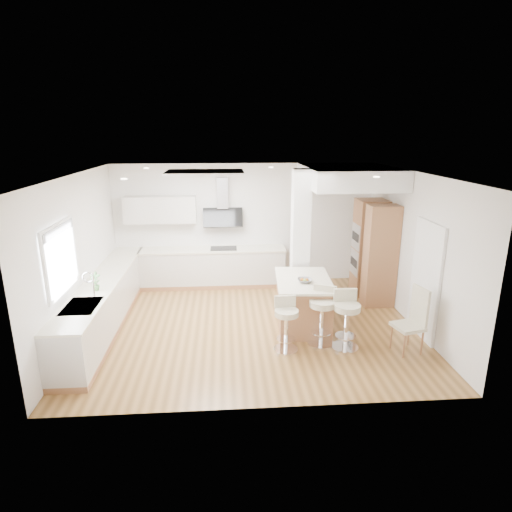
{
  "coord_description": "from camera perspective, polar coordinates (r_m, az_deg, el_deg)",
  "views": [
    {
      "loc": [
        -0.45,
        -7.31,
        3.5
      ],
      "look_at": [
        0.12,
        0.4,
        1.23
      ],
      "focal_mm": 30.0,
      "sensor_mm": 36.0,
      "label": 1
    }
  ],
  "objects": [
    {
      "name": "counter_back",
      "position": [
        9.95,
        -6.71,
        -0.15
      ],
      "size": [
        3.62,
        0.63,
        2.5
      ],
      "color": "#A56F46",
      "rests_on": "ground"
    },
    {
      "name": "wall_right",
      "position": [
        8.35,
        20.36,
        0.74
      ],
      "size": [
        0.04,
        5.0,
        2.8
      ],
      "primitive_type": "cube",
      "color": "white",
      "rests_on": "ground"
    },
    {
      "name": "bar_stool_a",
      "position": [
        7.08,
        4.04,
        -8.67
      ],
      "size": [
        0.43,
        0.43,
        0.91
      ],
      "rotation": [
        0.0,
        0.0,
        0.05
      ],
      "color": "white",
      "rests_on": "ground"
    },
    {
      "name": "window_left",
      "position": [
        7.11,
        -24.66,
        0.12
      ],
      "size": [
        0.06,
        1.28,
        1.07
      ],
      "color": "silver",
      "rests_on": "ground"
    },
    {
      "name": "peninsula",
      "position": [
        8.0,
        6.26,
        -6.11
      ],
      "size": [
        1.08,
        1.55,
        0.97
      ],
      "rotation": [
        0.0,
        0.0,
        -0.07
      ],
      "color": "#A56F46",
      "rests_on": "ground"
    },
    {
      "name": "ceiling",
      "position": [
        8.11,
        -0.62,
        -9.2
      ],
      "size": [
        6.0,
        5.0,
        0.02
      ],
      "primitive_type": "cube",
      "color": "white",
      "rests_on": "ground"
    },
    {
      "name": "ground",
      "position": [
        8.11,
        -0.62,
        -9.2
      ],
      "size": [
        6.0,
        6.0,
        0.0
      ],
      "primitive_type": "plane",
      "color": "olive",
      "rests_on": "ground"
    },
    {
      "name": "bar_stool_c",
      "position": [
        7.26,
        11.96,
        -7.92
      ],
      "size": [
        0.45,
        0.45,
        1.0
      ],
      "rotation": [
        0.0,
        0.0,
        -0.01
      ],
      "color": "white",
      "rests_on": "ground"
    },
    {
      "name": "doorway_right",
      "position": [
        7.94,
        21.65,
        -3.21
      ],
      "size": [
        0.05,
        1.0,
        2.1
      ],
      "color": "#4E453D",
      "rests_on": "ground"
    },
    {
      "name": "oven_column",
      "position": [
        9.42,
        15.35,
        0.66
      ],
      "size": [
        0.63,
        1.21,
        2.1
      ],
      "color": "#A56F46",
      "rests_on": "ground"
    },
    {
      "name": "soffit",
      "position": [
        9.12,
        12.26,
        10.32
      ],
      "size": [
        1.78,
        2.2,
        0.4
      ],
      "color": "white",
      "rests_on": "ground"
    },
    {
      "name": "wall_back",
      "position": [
        10.04,
        -1.55,
        4.27
      ],
      "size": [
        6.0,
        0.04,
        2.8
      ],
      "primitive_type": "cube",
      "color": "white",
      "rests_on": "ground"
    },
    {
      "name": "dining_chair",
      "position": [
        7.45,
        20.3,
        -7.73
      ],
      "size": [
        0.52,
        0.52,
        1.1
      ],
      "rotation": [
        0.0,
        0.0,
        0.24
      ],
      "color": "beige",
      "rests_on": "ground"
    },
    {
      "name": "skylight",
      "position": [
        7.95,
        -6.76,
        10.97
      ],
      "size": [
        4.1,
        2.1,
        0.06
      ],
      "color": "white",
      "rests_on": "ground"
    },
    {
      "name": "counter_left",
      "position": [
        8.43,
        -19.47,
        -5.78
      ],
      "size": [
        0.63,
        4.5,
        1.35
      ],
      "color": "#A56F46",
      "rests_on": "ground"
    },
    {
      "name": "wall_left",
      "position": [
        8.02,
        -22.58,
        -0.12
      ],
      "size": [
        0.04,
        5.0,
        2.8
      ],
      "primitive_type": "cube",
      "color": "white",
      "rests_on": "ground"
    },
    {
      "name": "bar_stool_b",
      "position": [
        7.32,
        8.81,
        -7.48
      ],
      "size": [
        0.6,
        0.6,
        1.01
      ],
      "rotation": [
        0.0,
        0.0,
        -0.43
      ],
      "color": "white",
      "rests_on": "ground"
    },
    {
      "name": "pillar",
      "position": [
        8.65,
        5.92,
        2.21
      ],
      "size": [
        0.35,
        0.35,
        2.8
      ],
      "color": "white",
      "rests_on": "ground"
    }
  ]
}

